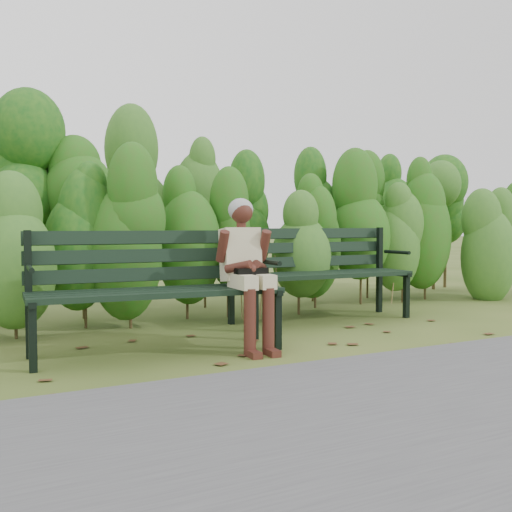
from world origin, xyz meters
name	(u,v)px	position (x,y,z in m)	size (l,w,h in m)	color
ground	(274,340)	(0.00, 0.00, 0.00)	(80.00, 80.00, 0.00)	#354D18
footpath	(459,402)	(0.00, -2.20, 0.01)	(60.00, 2.50, 0.01)	#474749
hedge_band	(196,207)	(0.00, 1.86, 1.26)	(11.04, 1.67, 2.42)	#47381E
leaf_litter	(348,336)	(0.69, -0.20, 0.00)	(5.98, 2.04, 0.01)	brown
bench_left	(154,280)	(-1.12, 0.03, 0.59)	(2.06, 0.81, 1.01)	black
bench_right	(317,266)	(1.00, 0.80, 0.60)	(2.05, 0.72, 1.02)	black
seated_woman	(246,261)	(-0.40, -0.23, 0.74)	(0.47, 0.69, 1.28)	beige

